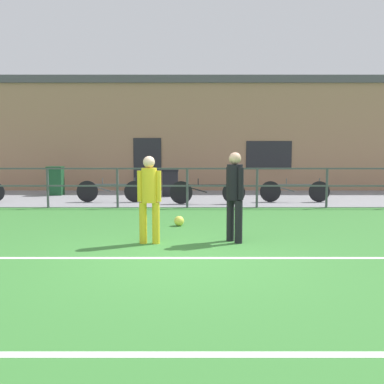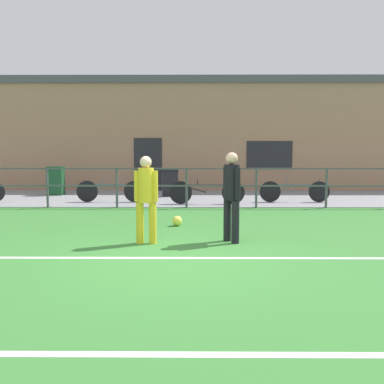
{
  "view_description": "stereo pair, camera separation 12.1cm",
  "coord_description": "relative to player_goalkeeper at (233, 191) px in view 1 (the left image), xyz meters",
  "views": [
    {
      "loc": [
        0.14,
        -6.74,
        1.72
      ],
      "look_at": [
        0.18,
        2.83,
        0.77
      ],
      "focal_mm": 41.84,
      "sensor_mm": 36.0,
      "label": 1
    },
    {
      "loc": [
        0.26,
        -6.74,
        1.72
      ],
      "look_at": [
        0.18,
        2.83,
        0.77
      ],
      "focal_mm": 41.84,
      "sensor_mm": 36.0,
      "label": 2
    }
  ],
  "objects": [
    {
      "name": "trash_bin_0",
      "position": [
        -5.69,
        7.99,
        -0.39
      ],
      "size": [
        0.55,
        0.47,
        1.03
      ],
      "color": "#194C28",
      "rests_on": "pavement_strip"
    },
    {
      "name": "clubhouse_facade",
      "position": [
        -0.91,
        10.88,
        1.35
      ],
      "size": [
        28.0,
        2.56,
        4.54
      ],
      "color": "#A37A5B",
      "rests_on": "ground"
    },
    {
      "name": "field_line_touchline",
      "position": [
        -0.91,
        -1.21,
        -0.93
      ],
      "size": [
        36.0,
        0.11,
        0.0
      ],
      "primitive_type": "cube",
      "color": "white",
      "rests_on": "ground"
    },
    {
      "name": "soccer_ball_match",
      "position": [
        -1.06,
        1.69,
        -0.82
      ],
      "size": [
        0.22,
        0.22,
        0.22
      ],
      "primitive_type": "sphere",
      "color": "#E5E04C",
      "rests_on": "ground"
    },
    {
      "name": "bicycle_parked_2",
      "position": [
        -0.31,
        5.42,
        -0.55
      ],
      "size": [
        2.29,
        0.04,
        0.78
      ],
      "color": "black",
      "rests_on": "pavement_strip"
    },
    {
      "name": "bicycle_parked_1",
      "position": [
        -3.32,
        5.88,
        -0.56
      ],
      "size": [
        2.16,
        0.04,
        0.76
      ],
      "color": "black",
      "rests_on": "pavement_strip"
    },
    {
      "name": "trash_bin_1",
      "position": [
        -1.54,
        7.65,
        -0.43
      ],
      "size": [
        0.57,
        0.49,
        0.94
      ],
      "color": "black",
      "rests_on": "pavement_strip"
    },
    {
      "name": "ground",
      "position": [
        -0.91,
        -1.32,
        -0.95
      ],
      "size": [
        60.0,
        44.0,
        0.04
      ],
      "primitive_type": "cube",
      "color": "#387A33"
    },
    {
      "name": "player_goalkeeper",
      "position": [
        0.0,
        0.0,
        0.0
      ],
      "size": [
        0.29,
        0.4,
        1.64
      ],
      "rotation": [
        0.0,
        0.0,
        2.14
      ],
      "color": "black",
      "rests_on": "ground"
    },
    {
      "name": "player_striker",
      "position": [
        -1.54,
        -0.12,
        -0.04
      ],
      "size": [
        0.43,
        0.28,
        1.57
      ],
      "rotation": [
        0.0,
        0.0,
        6.21
      ],
      "color": "gold",
      "rests_on": "ground"
    },
    {
      "name": "perimeter_fence",
      "position": [
        -0.91,
        4.68,
        -0.18
      ],
      "size": [
        36.07,
        0.07,
        1.15
      ],
      "color": "#474C51",
      "rests_on": "ground"
    },
    {
      "name": "pavement_strip",
      "position": [
        -0.91,
        7.18,
        -0.92
      ],
      "size": [
        48.0,
        5.0,
        0.02
      ],
      "primitive_type": "cube",
      "color": "gray",
      "rests_on": "ground"
    },
    {
      "name": "bicycle_parked_3",
      "position": [
        2.45,
        5.88,
        -0.57
      ],
      "size": [
        2.19,
        0.04,
        0.75
      ],
      "color": "black",
      "rests_on": "pavement_strip"
    },
    {
      "name": "field_line_hash",
      "position": [
        -0.91,
        -4.49,
        -0.93
      ],
      "size": [
        36.0,
        0.11,
        0.0
      ],
      "primitive_type": "cube",
      "color": "white",
      "rests_on": "ground"
    }
  ]
}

